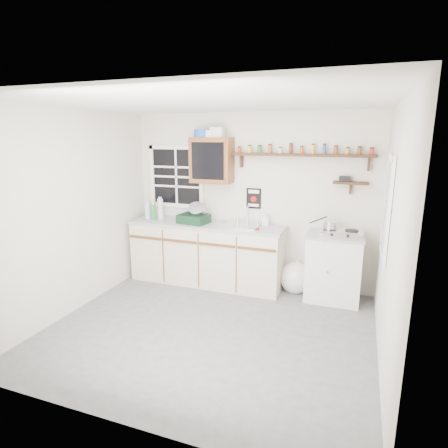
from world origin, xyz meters
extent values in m
cube|color=#515153|center=(0.00, 0.00, -0.01)|extent=(3.60, 3.20, 0.02)
cube|color=white|center=(0.00, 0.00, 2.51)|extent=(3.60, 3.20, 0.02)
cube|color=silver|center=(-1.81, 0.00, 1.25)|extent=(0.02, 3.20, 2.50)
cube|color=silver|center=(1.81, 0.00, 1.25)|extent=(0.02, 3.20, 2.50)
cube|color=silver|center=(0.00, 1.61, 1.25)|extent=(3.60, 0.02, 2.50)
cube|color=silver|center=(0.00, -1.61, 1.25)|extent=(3.60, 0.02, 2.50)
cube|color=#BDB49C|center=(-0.58, 1.30, 0.44)|extent=(2.27, 0.60, 0.88)
cube|color=gray|center=(-0.58, 1.30, 0.90)|extent=(2.31, 0.62, 0.04)
cube|color=brown|center=(-1.44, 0.99, 0.70)|extent=(0.53, 0.02, 0.03)
cube|color=brown|center=(-0.87, 0.99, 0.70)|extent=(0.53, 0.02, 0.03)
cube|color=brown|center=(-0.30, 0.99, 0.70)|extent=(0.53, 0.02, 0.03)
cube|color=brown|center=(0.27, 0.99, 0.70)|extent=(0.53, 0.02, 0.03)
cube|color=silver|center=(1.25, 1.33, 0.44)|extent=(0.70, 0.55, 0.88)
cube|color=gray|center=(1.25, 1.33, 0.90)|extent=(0.73, 0.57, 0.03)
cube|color=silver|center=(-0.05, 1.30, 0.93)|extent=(0.52, 0.44, 0.03)
cylinder|color=silver|center=(0.00, 1.46, 1.06)|extent=(0.02, 0.02, 0.28)
cylinder|color=silver|center=(0.00, 1.40, 1.19)|extent=(0.02, 0.14, 0.02)
cube|color=brown|center=(-0.55, 1.45, 1.82)|extent=(0.60, 0.30, 0.65)
cube|color=black|center=(-0.55, 1.29, 1.82)|extent=(0.48, 0.02, 0.52)
cylinder|color=#1A4FAB|center=(-0.70, 1.45, 2.21)|extent=(0.24, 0.24, 0.11)
cube|color=silver|center=(-0.46, 1.45, 2.22)|extent=(0.18, 0.15, 0.14)
cylinder|color=silver|center=(-0.56, 1.40, 2.20)|extent=(0.12, 0.12, 0.10)
cube|color=black|center=(0.73, 1.51, 1.92)|extent=(1.91, 0.18, 0.04)
cube|color=black|center=(-0.13, 1.55, 1.82)|extent=(0.03, 0.10, 0.18)
cube|color=black|center=(1.58, 1.55, 1.82)|extent=(0.03, 0.10, 0.18)
cylinder|color=red|center=(-0.15, 1.51, 1.97)|extent=(0.04, 0.04, 0.07)
cylinder|color=black|center=(-0.15, 1.51, 2.02)|extent=(0.04, 0.04, 0.02)
cylinder|color=gold|center=(0.00, 1.51, 1.98)|extent=(0.06, 0.06, 0.09)
cylinder|color=black|center=(0.00, 1.51, 2.04)|extent=(0.05, 0.05, 0.02)
cylinder|color=#267226|center=(0.14, 1.51, 1.98)|extent=(0.06, 0.06, 0.09)
cylinder|color=black|center=(0.14, 1.51, 2.04)|extent=(0.05, 0.05, 0.02)
cylinder|color=#99591E|center=(0.29, 1.51, 1.99)|extent=(0.05, 0.05, 0.11)
cylinder|color=black|center=(0.29, 1.51, 2.05)|extent=(0.05, 0.05, 0.02)
cylinder|color=silver|center=(0.43, 1.51, 1.97)|extent=(0.04, 0.04, 0.07)
cylinder|color=black|center=(0.43, 1.51, 2.02)|extent=(0.04, 0.04, 0.02)
cylinder|color=#4C2614|center=(0.58, 1.51, 2.00)|extent=(0.05, 0.05, 0.12)
cylinder|color=black|center=(0.58, 1.51, 2.07)|extent=(0.04, 0.04, 0.02)
cylinder|color=#B24C19|center=(0.73, 1.51, 1.98)|extent=(0.05, 0.05, 0.09)
cylinder|color=black|center=(0.73, 1.51, 2.03)|extent=(0.04, 0.04, 0.02)
cylinder|color=gold|center=(0.87, 1.51, 2.00)|extent=(0.05, 0.05, 0.12)
cylinder|color=black|center=(0.87, 1.51, 2.06)|extent=(0.04, 0.04, 0.02)
cylinder|color=#334C8C|center=(1.02, 1.51, 2.00)|extent=(0.05, 0.05, 0.12)
cylinder|color=black|center=(1.02, 1.51, 2.06)|extent=(0.04, 0.04, 0.02)
cylinder|color=maroon|center=(1.16, 1.51, 1.99)|extent=(0.05, 0.05, 0.10)
cylinder|color=black|center=(1.16, 1.51, 2.04)|extent=(0.05, 0.05, 0.02)
cylinder|color=#BF8C3F|center=(1.31, 1.51, 1.98)|extent=(0.05, 0.05, 0.08)
cylinder|color=black|center=(1.31, 1.51, 2.02)|extent=(0.05, 0.05, 0.02)
cylinder|color=brown|center=(1.45, 1.51, 1.98)|extent=(0.06, 0.06, 0.09)
cylinder|color=black|center=(1.45, 1.51, 2.04)|extent=(0.05, 0.05, 0.02)
cylinder|color=red|center=(1.60, 1.51, 1.98)|extent=(0.06, 0.06, 0.08)
cylinder|color=black|center=(1.60, 1.51, 2.02)|extent=(0.05, 0.05, 0.02)
cube|color=black|center=(1.38, 1.52, 1.57)|extent=(0.45, 0.15, 0.03)
cube|color=black|center=(1.38, 1.56, 1.49)|extent=(0.03, 0.08, 0.14)
cube|color=black|center=(1.30, 1.52, 1.62)|extent=(0.14, 0.10, 0.07)
cube|color=black|center=(0.05, 1.59, 1.28)|extent=(0.22, 0.01, 0.30)
cube|color=white|center=(0.05, 1.58, 1.38)|extent=(0.16, 0.00, 0.05)
cylinder|color=#A50C0C|center=(0.05, 1.58, 1.27)|extent=(0.09, 0.01, 0.09)
cube|color=white|center=(0.05, 1.58, 1.18)|extent=(0.16, 0.00, 0.04)
cube|color=black|center=(-1.20, 1.59, 1.55)|extent=(0.85, 0.02, 0.90)
cube|color=white|center=(-1.20, 1.59, 1.55)|extent=(0.93, 0.03, 0.98)
cube|color=black|center=(1.79, 0.55, 1.45)|extent=(0.02, 0.70, 1.00)
cube|color=white|center=(1.79, 0.55, 1.45)|extent=(0.03, 0.78, 1.08)
cylinder|color=silver|center=(-1.56, 1.28, 1.04)|extent=(0.09, 0.09, 0.23)
cylinder|color=silver|center=(-1.56, 1.28, 1.17)|extent=(0.05, 0.05, 0.03)
cylinder|color=#28793A|center=(-1.45, 1.27, 1.04)|extent=(0.07, 0.07, 0.24)
cylinder|color=silver|center=(-1.45, 1.27, 1.17)|extent=(0.04, 0.04, 0.03)
cylinder|color=silver|center=(-1.36, 1.34, 1.07)|extent=(0.09, 0.09, 0.31)
cylinder|color=silver|center=(-1.36, 1.34, 1.24)|extent=(0.05, 0.05, 0.03)
cube|color=black|center=(-0.76, 1.25, 0.98)|extent=(0.47, 0.38, 0.13)
cylinder|color=silver|center=(-0.71, 1.25, 1.11)|extent=(0.28, 0.31, 0.25)
imported|color=silver|center=(0.26, 1.44, 1.02)|extent=(0.11, 0.12, 0.20)
cube|color=maroon|center=(0.18, 1.17, 0.93)|extent=(0.16, 0.15, 0.02)
cube|color=silver|center=(1.31, 1.31, 0.94)|extent=(0.56, 0.32, 0.07)
cylinder|color=black|center=(1.17, 1.31, 0.98)|extent=(0.17, 0.17, 0.01)
cylinder|color=black|center=(1.44, 1.31, 0.98)|extent=(0.17, 0.17, 0.01)
cylinder|color=silver|center=(1.17, 1.31, 1.03)|extent=(0.17, 0.17, 0.10)
cylinder|color=black|center=(1.00, 1.39, 1.07)|extent=(0.25, 0.24, 0.16)
ellipsoid|color=silver|center=(0.74, 1.40, 0.21)|extent=(0.43, 0.39, 0.45)
cone|color=silver|center=(0.76, 1.40, 0.41)|extent=(0.12, 0.12, 0.12)
camera|label=1|loc=(1.50, -3.63, 2.17)|focal=30.00mm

